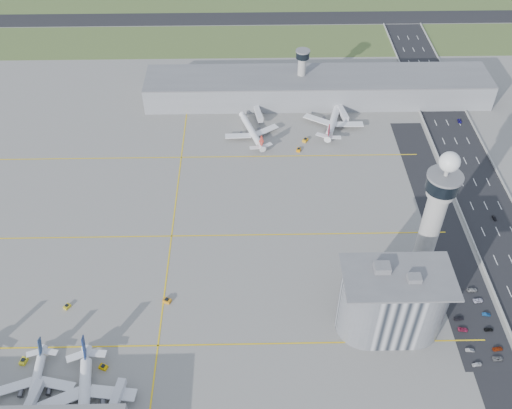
{
  "coord_description": "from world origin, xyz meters",
  "views": [
    {
      "loc": [
        -3.77,
        -157.45,
        193.81
      ],
      "look_at": [
        0.0,
        35.0,
        15.0
      ],
      "focal_mm": 40.0,
      "sensor_mm": 36.0,
      "label": 1
    }
  ],
  "objects_px": {
    "airplane_far_a": "(251,127)",
    "car_lot_11": "(472,290)",
    "tug_0": "(23,361)",
    "car_lot_10": "(478,300)",
    "tug_5": "(305,140)",
    "car_hw_1": "(494,218)",
    "jet_bridge_far_1": "(339,109)",
    "control_tower": "(435,211)",
    "car_lot_2": "(463,329)",
    "car_lot_8": "(489,329)",
    "tug_1": "(67,306)",
    "car_lot_4": "(455,299)",
    "airplane_far_b": "(334,116)",
    "tug_4": "(299,150)",
    "car_lot_6": "(498,359)",
    "car_lot_9": "(486,314)",
    "airplane_near_b": "(33,385)",
    "car_lot_3": "(459,318)",
    "tug_2": "(103,367)",
    "car_hw_2": "(460,121)",
    "car_lot_1": "(470,350)",
    "car_hw_4": "(412,69)",
    "jet_bridge_far_0": "(256,109)",
    "car_lot_7": "(498,349)",
    "admin_building": "(392,302)",
    "car_lot_5": "(453,292)",
    "airplane_near_c": "(83,397)",
    "tug_3": "(167,300)",
    "car_lot_0": "(477,364)"
  },
  "relations": [
    {
      "from": "airplane_far_a",
      "to": "car_lot_11",
      "type": "height_order",
      "value": "airplane_far_a"
    },
    {
      "from": "tug_0",
      "to": "car_lot_10",
      "type": "distance_m",
      "value": 185.52
    },
    {
      "from": "tug_5",
      "to": "car_hw_1",
      "type": "height_order",
      "value": "tug_5"
    },
    {
      "from": "jet_bridge_far_1",
      "to": "control_tower",
      "type": "bearing_deg",
      "value": -0.84
    },
    {
      "from": "car_lot_2",
      "to": "car_lot_8",
      "type": "height_order",
      "value": "car_lot_8"
    },
    {
      "from": "tug_1",
      "to": "car_lot_4",
      "type": "bearing_deg",
      "value": -146.57
    },
    {
      "from": "airplane_far_b",
      "to": "tug_4",
      "type": "xyz_separation_m",
      "value": [
        -22.28,
        -25.28,
        -5.01
      ]
    },
    {
      "from": "car_lot_2",
      "to": "car_lot_10",
      "type": "relative_size",
      "value": 0.94
    },
    {
      "from": "jet_bridge_far_1",
      "to": "car_lot_4",
      "type": "xyz_separation_m",
      "value": [
        31.56,
        -141.93,
        -2.23
      ]
    },
    {
      "from": "car_hw_1",
      "to": "car_lot_8",
      "type": "bearing_deg",
      "value": -112.31
    },
    {
      "from": "tug_4",
      "to": "car_lot_6",
      "type": "distance_m",
      "value": 149.35
    },
    {
      "from": "tug_1",
      "to": "car_lot_9",
      "type": "distance_m",
      "value": 174.2
    },
    {
      "from": "airplane_near_b",
      "to": "car_lot_3",
      "type": "xyz_separation_m",
      "value": [
        165.12,
        29.28,
        -4.29
      ]
    },
    {
      "from": "tug_0",
      "to": "tug_2",
      "type": "relative_size",
      "value": 1.07
    },
    {
      "from": "car_hw_2",
      "to": "control_tower",
      "type": "bearing_deg",
      "value": -109.22
    },
    {
      "from": "car_lot_1",
      "to": "car_lot_2",
      "type": "relative_size",
      "value": 0.87
    },
    {
      "from": "airplane_far_b",
      "to": "tug_5",
      "type": "relative_size",
      "value": 12.76
    },
    {
      "from": "car_hw_4",
      "to": "jet_bridge_far_0",
      "type": "bearing_deg",
      "value": -151.87
    },
    {
      "from": "tug_0",
      "to": "car_lot_7",
      "type": "relative_size",
      "value": 0.79
    },
    {
      "from": "car_hw_4",
      "to": "airplane_far_b",
      "type": "bearing_deg",
      "value": -131.37
    },
    {
      "from": "tug_2",
      "to": "tug_5",
      "type": "height_order",
      "value": "tug_5"
    },
    {
      "from": "admin_building",
      "to": "car_lot_5",
      "type": "relative_size",
      "value": 11.63
    },
    {
      "from": "airplane_near_c",
      "to": "car_lot_6",
      "type": "height_order",
      "value": "airplane_near_c"
    },
    {
      "from": "tug_4",
      "to": "car_lot_4",
      "type": "distance_m",
      "value": 119.91
    },
    {
      "from": "car_lot_8",
      "to": "airplane_near_c",
      "type": "bearing_deg",
      "value": 99.47
    },
    {
      "from": "tug_5",
      "to": "car_hw_1",
      "type": "relative_size",
      "value": 0.95
    },
    {
      "from": "jet_bridge_far_1",
      "to": "tug_5",
      "type": "xyz_separation_m",
      "value": [
        -22.65,
        -28.46,
        -1.89
      ]
    },
    {
      "from": "control_tower",
      "to": "car_lot_4",
      "type": "bearing_deg",
      "value": -57.2
    },
    {
      "from": "jet_bridge_far_0",
      "to": "car_lot_5",
      "type": "distance_m",
      "value": 160.4
    },
    {
      "from": "airplane_near_c",
      "to": "tug_4",
      "type": "height_order",
      "value": "airplane_near_c"
    },
    {
      "from": "airplane_near_c",
      "to": "tug_4",
      "type": "bearing_deg",
      "value": 140.77
    },
    {
      "from": "airplane_far_a",
      "to": "tug_0",
      "type": "height_order",
      "value": "airplane_far_a"
    },
    {
      "from": "admin_building",
      "to": "car_lot_6",
      "type": "distance_m",
      "value": 45.82
    },
    {
      "from": "tug_0",
      "to": "car_hw_4",
      "type": "distance_m",
      "value": 294.71
    },
    {
      "from": "tug_2",
      "to": "car_lot_6",
      "type": "xyz_separation_m",
      "value": [
        151.71,
        0.81,
        -0.32
      ]
    },
    {
      "from": "tug_3",
      "to": "car_lot_9",
      "type": "bearing_deg",
      "value": 110.34
    },
    {
      "from": "airplane_far_b",
      "to": "tug_3",
      "type": "relative_size",
      "value": 12.92
    },
    {
      "from": "car_lot_0",
      "to": "car_lot_3",
      "type": "height_order",
      "value": "car_lot_0"
    },
    {
      "from": "car_lot_2",
      "to": "airplane_far_a",
      "type": "bearing_deg",
      "value": 40.74
    },
    {
      "from": "car_lot_9",
      "to": "car_lot_11",
      "type": "xyz_separation_m",
      "value": [
        -2.05,
        12.77,
        0.09
      ]
    },
    {
      "from": "airplane_near_c",
      "to": "airplane_far_b",
      "type": "height_order",
      "value": "airplane_near_c"
    },
    {
      "from": "car_lot_8",
      "to": "car_lot_10",
      "type": "xyz_separation_m",
      "value": [
        0.19,
        14.58,
        -0.03
      ]
    },
    {
      "from": "car_lot_2",
      "to": "car_lot_3",
      "type": "xyz_separation_m",
      "value": [
        -0.12,
        5.41,
        0.05
      ]
    },
    {
      "from": "tug_3",
      "to": "car_lot_6",
      "type": "height_order",
      "value": "tug_3"
    },
    {
      "from": "jet_bridge_far_1",
      "to": "tug_2",
      "type": "height_order",
      "value": "jet_bridge_far_1"
    },
    {
      "from": "airplane_near_c",
      "to": "airplane_far_a",
      "type": "distance_m",
      "value": 176.11
    },
    {
      "from": "admin_building",
      "to": "car_lot_6",
      "type": "height_order",
      "value": "admin_building"
    },
    {
      "from": "car_lot_6",
      "to": "airplane_far_a",
      "type": "bearing_deg",
      "value": 31.59
    },
    {
      "from": "car_lot_8",
      "to": "car_hw_4",
      "type": "xyz_separation_m",
      "value": [
        14.58,
        207.16,
        -0.07
      ]
    },
    {
      "from": "airplane_far_a",
      "to": "car_hw_1",
      "type": "xyz_separation_m",
      "value": [
        117.13,
        -71.39,
        -4.74
      ]
    }
  ]
}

